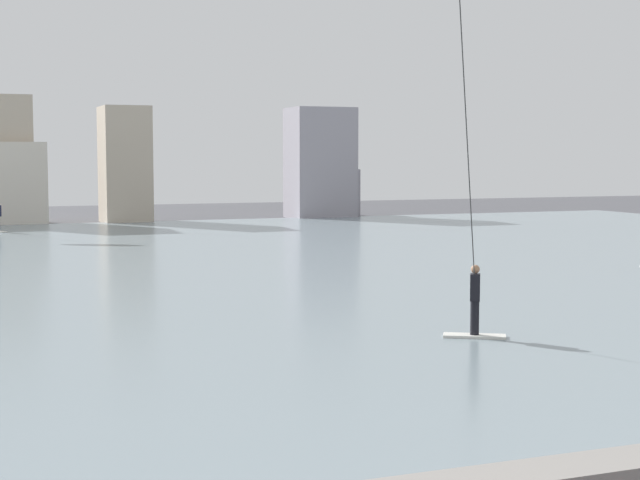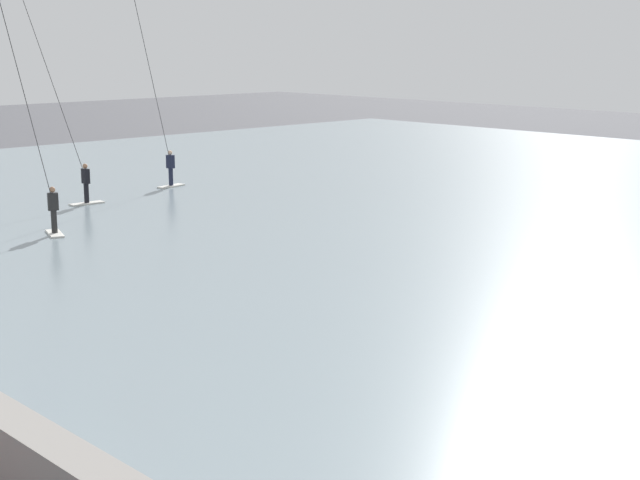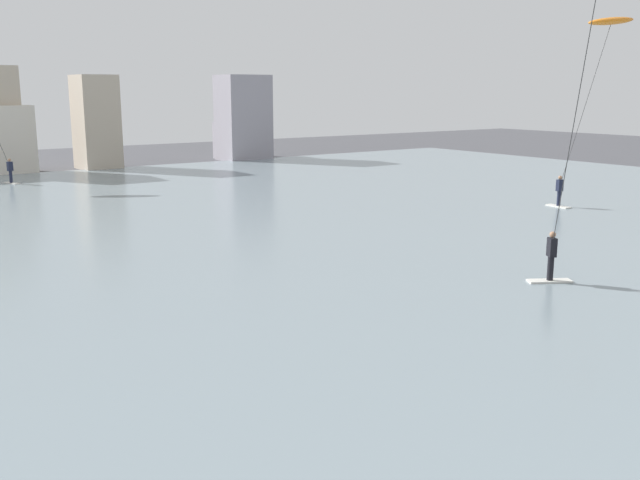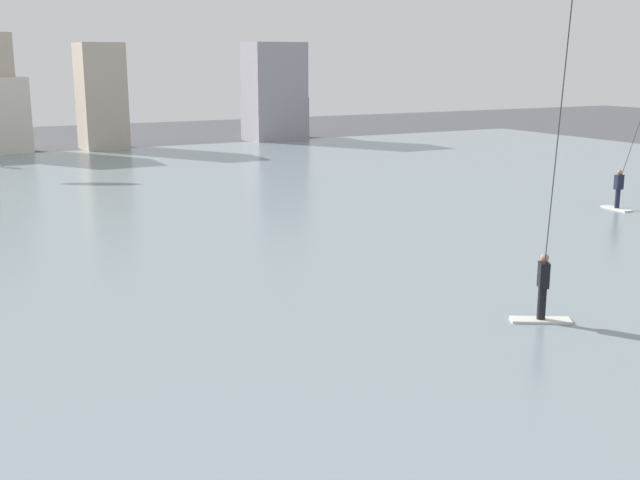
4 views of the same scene
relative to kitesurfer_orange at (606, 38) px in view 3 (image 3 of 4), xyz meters
The scene contains 3 objects.
water_bay 24.18m from the kitesurfer_orange, 160.03° to the left, with size 84.00×52.00×0.10m, color gray.
far_shore_buildings 38.80m from the kitesurfer_orange, 113.54° to the left, with size 29.19×5.55×7.89m.
kitesurfer_orange is the anchor object (origin of this frame).
Camera 3 is at (-12.11, 1.29, 6.15)m, focal length 40.22 mm.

